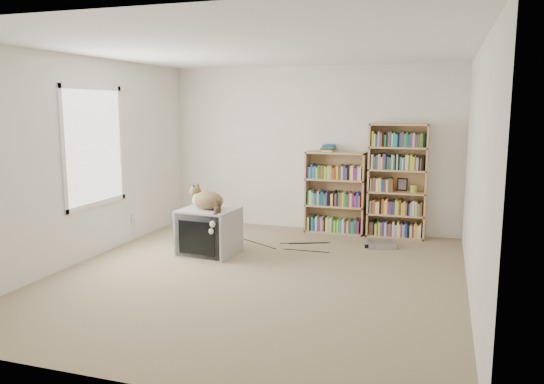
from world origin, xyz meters
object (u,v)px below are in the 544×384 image
(bookcase_tall, at_px, (397,183))
(crt_tv, at_px, (209,232))
(dvd_player, at_px, (381,244))
(cat, at_px, (209,203))
(bookcase_short, at_px, (335,196))

(bookcase_tall, bearing_deg, crt_tv, -142.46)
(dvd_player, bearing_deg, cat, -169.95)
(crt_tv, height_order, cat, cat)
(bookcase_tall, xyz_separation_m, bookcase_short, (-0.91, 0.00, -0.23))
(cat, distance_m, dvd_player, 2.41)
(cat, height_order, dvd_player, cat)
(bookcase_tall, relative_size, bookcase_short, 1.35)
(crt_tv, xyz_separation_m, dvd_player, (2.08, 1.01, -0.25))
(cat, bearing_deg, crt_tv, 129.00)
(cat, relative_size, bookcase_short, 0.49)
(bookcase_tall, height_order, dvd_player, bookcase_tall)
(cat, height_order, bookcase_tall, bookcase_tall)
(crt_tv, height_order, bookcase_tall, bookcase_tall)
(bookcase_short, xyz_separation_m, dvd_player, (0.78, -0.69, -0.51))
(crt_tv, distance_m, dvd_player, 2.33)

